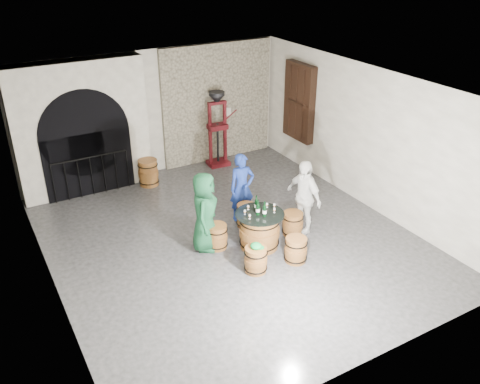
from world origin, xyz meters
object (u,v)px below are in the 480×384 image
barrel_table (259,230)px  barrel_stool_near_left (256,260)px  barrel_stool_near_right (296,250)px  side_barrel (148,173)px  barrel_stool_right (293,224)px  person_green (205,212)px  person_white (304,197)px  wine_bottle_left (258,209)px  wine_bottle_center (265,210)px  wine_bottle_right (256,204)px  barrel_stool_left (217,236)px  person_blue (242,188)px  barrel_stool_far (246,215)px  corking_press (217,123)px

barrel_table → barrel_stool_near_left: bearing=-126.2°
barrel_stool_near_right → side_barrel: side_barrel is taller
barrel_stool_right → side_barrel: bearing=115.3°
side_barrel → person_green: bearing=-90.7°
barrel_stool_right → person_white: 0.62m
wine_bottle_left → side_barrel: (-0.87, 3.83, -0.55)m
barrel_stool_right → person_white: person_white is taller
wine_bottle_center → barrel_table: bearing=101.2°
person_green → wine_bottle_right: person_green is taller
person_green → barrel_stool_near_left: bearing=-123.2°
barrel_stool_left → wine_bottle_left: wine_bottle_left is taller
person_green → wine_bottle_center: bearing=-86.6°
person_blue → side_barrel: bearing=122.9°
barrel_stool_right → wine_bottle_center: 1.06m
barrel_table → side_barrel: (-0.92, 3.81, -0.04)m
person_blue → person_white: size_ratio=0.94×
barrel_stool_far → person_blue: 0.61m
barrel_stool_left → barrel_stool_near_right: same height
barrel_stool_near_right → person_green: size_ratio=0.31×
person_green → wine_bottle_left: bearing=-83.5°
person_blue → wine_bottle_left: 1.22m
person_white → wine_bottle_center: person_white is taller
barrel_stool_left → barrel_stool_near_left: bearing=-76.8°
barrel_stool_far → wine_bottle_center: (-0.16, -0.97, 0.64)m
barrel_stool_near_left → person_white: 1.87m
corking_press → barrel_stool_far: bearing=-103.7°
wine_bottle_center → side_barrel: size_ratio=0.48×
wine_bottle_left → person_blue: bearing=74.9°
barrel_stool_near_left → person_white: person_white is taller
barrel_stool_far → barrel_stool_near_right: 1.63m
barrel_stool_near_right → person_white: (0.77, 0.86, 0.56)m
barrel_stool_right → person_green: person_green is taller
barrel_stool_left → person_blue: person_blue is taller
barrel_stool_right → corking_press: bearing=85.4°
wine_bottle_center → wine_bottle_right: 0.29m
barrel_stool_far → side_barrel: 3.18m
barrel_stool_near_left → wine_bottle_center: wine_bottle_center is taller
person_white → person_green: bearing=-108.2°
barrel_stool_right → wine_bottle_left: size_ratio=1.58×
barrel_stool_far → barrel_stool_near_left: 1.68m
barrel_stool_near_right → person_blue: bearing=92.3°
barrel_stool_right → person_green: bearing=166.2°
barrel_stool_far → barrel_stool_left: bearing=-155.1°
barrel_stool_left → barrel_stool_far: same height
barrel_table → barrel_stool_far: bearing=77.3°
wine_bottle_center → corking_press: (1.15, 4.18, 0.30)m
person_white → wine_bottle_right: 1.10m
barrel_stool_left → wine_bottle_center: wine_bottle_center is taller
person_blue → person_white: person_white is taller
person_green → wine_bottle_right: 1.04m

